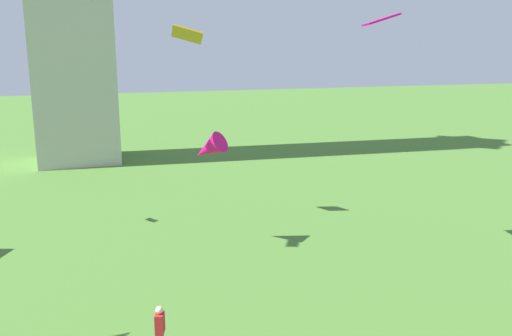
# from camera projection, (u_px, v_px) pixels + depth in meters

# --- Properties ---
(person_3) EXTENTS (0.36, 0.48, 1.61)m
(person_3) POSITION_uv_depth(u_px,v_px,m) (160.00, 328.00, 15.41)
(person_3) COLOR #235693
(person_3) RESTS_ON ground_plane
(kite_flying_0) EXTENTS (1.54, 1.23, 0.52)m
(kite_flying_0) POSITION_uv_depth(u_px,v_px,m) (381.00, 20.00, 21.98)
(kite_flying_0) COLOR #BD0870
(kite_flying_5) EXTENTS (1.53, 1.29, 0.98)m
(kite_flying_5) POSITION_uv_depth(u_px,v_px,m) (187.00, 34.00, 26.18)
(kite_flying_5) COLOR #B68621
(kite_flying_6) EXTENTS (1.95, 1.98, 1.61)m
(kite_flying_6) POSITION_uv_depth(u_px,v_px,m) (209.00, 149.00, 23.64)
(kite_flying_6) COLOR #D20C6D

